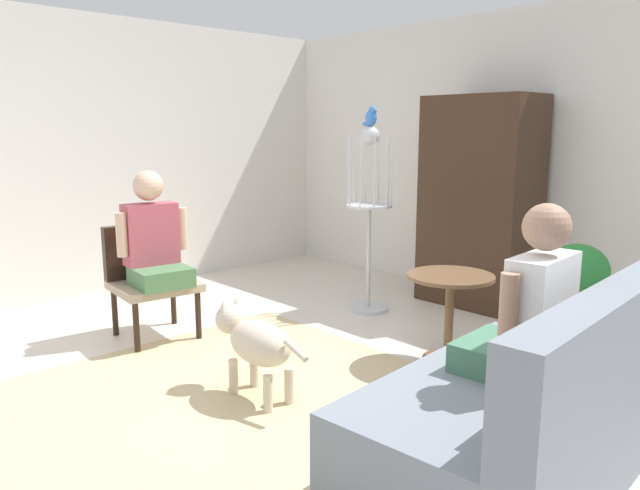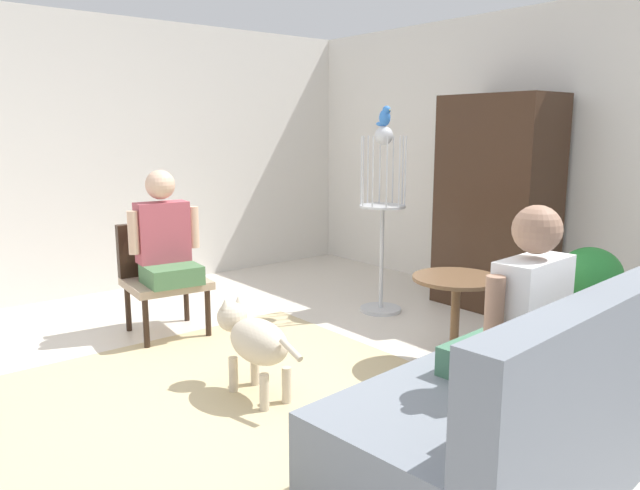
% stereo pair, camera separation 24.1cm
% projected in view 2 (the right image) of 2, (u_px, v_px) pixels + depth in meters
% --- Properties ---
extents(ground_plane, '(7.45, 7.45, 0.00)m').
position_uv_depth(ground_plane, '(285.00, 400.00, 3.61)').
color(ground_plane, beige).
extents(back_wall, '(6.81, 0.12, 2.63)m').
position_uv_depth(back_wall, '(566.00, 160.00, 5.23)').
color(back_wall, silver).
rests_on(back_wall, ground).
extents(left_wall, '(0.12, 6.49, 2.63)m').
position_uv_depth(left_wall, '(118.00, 156.00, 5.95)').
color(left_wall, silver).
rests_on(left_wall, ground).
extents(area_rug, '(2.55, 2.56, 0.01)m').
position_uv_depth(area_rug, '(231.00, 401.00, 3.59)').
color(area_rug, '#C6B284').
rests_on(area_rug, ground).
extents(couch, '(1.08, 1.95, 0.94)m').
position_uv_depth(couch, '(527.00, 411.00, 2.77)').
color(couch, slate).
rests_on(couch, ground).
extents(armchair, '(0.62, 0.64, 0.85)m').
position_uv_depth(armchair, '(161.00, 269.00, 4.79)').
color(armchair, black).
rests_on(armchair, ground).
extents(person_on_couch, '(0.47, 0.57, 0.81)m').
position_uv_depth(person_on_couch, '(520.00, 315.00, 2.70)').
color(person_on_couch, '#417256').
extents(person_on_armchair, '(0.48, 0.55, 0.84)m').
position_uv_depth(person_on_armchair, '(165.00, 237.00, 4.62)').
color(person_on_armchair, '#4B784B').
extents(round_end_table, '(0.58, 0.58, 0.62)m').
position_uv_depth(round_end_table, '(455.00, 307.00, 4.06)').
color(round_end_table, brown).
rests_on(round_end_table, ground).
extents(dog, '(0.80, 0.26, 0.55)m').
position_uv_depth(dog, '(254.00, 339.00, 3.62)').
color(dog, beige).
rests_on(dog, ground).
extents(bird_cage_stand, '(0.39, 0.39, 1.60)m').
position_uv_depth(bird_cage_stand, '(382.00, 220.00, 5.22)').
color(bird_cage_stand, silver).
rests_on(bird_cage_stand, ground).
extents(parrot, '(0.17, 0.10, 0.17)m').
position_uv_depth(parrot, '(385.00, 117.00, 5.05)').
color(parrot, blue).
rests_on(parrot, bird_cage_stand).
extents(potted_plant, '(0.41, 0.41, 0.81)m').
position_uv_depth(potted_plant, '(589.00, 295.00, 4.08)').
color(potted_plant, '#996047').
rests_on(potted_plant, ground).
extents(armoire_cabinet, '(0.97, 0.56, 1.87)m').
position_uv_depth(armoire_cabinet, '(497.00, 204.00, 5.34)').
color(armoire_cabinet, '#382316').
rests_on(armoire_cabinet, ground).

